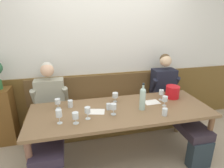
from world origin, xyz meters
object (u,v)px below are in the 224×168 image
at_px(wine_glass_mid_right, 161,93).
at_px(water_tumbler_right, 70,104).
at_px(ice_bucket, 172,92).
at_px(wine_bottle_amber_mid, 143,98).
at_px(person_left_seat, 50,116).
at_px(wine_glass_center_rear, 165,99).
at_px(water_tumbler_center, 108,107).
at_px(wall_bench, 110,115).
at_px(wine_glass_by_bottle, 88,110).
at_px(wine_glass_left_end, 59,114).
at_px(wine_glass_center_front, 75,116).
at_px(wine_glass_right_end, 58,102).
at_px(water_tumbler_left, 165,112).
at_px(person_center_right_seat, 173,100).
at_px(dining_table, 121,114).
at_px(wine_glass_near_bucket, 113,107).
at_px(wine_glass_mid_left, 115,96).

distance_m(wine_glass_mid_right, water_tumbler_right, 1.27).
relative_size(ice_bucket, wine_bottle_amber_mid, 0.55).
height_order(person_left_seat, wine_glass_center_rear, person_left_seat).
bearing_deg(water_tumbler_center, ice_bucket, 9.09).
xyz_separation_m(wall_bench, wine_glass_center_rear, (0.59, -0.71, 0.54)).
bearing_deg(person_left_seat, wine_glass_by_bottle, -41.54).
xyz_separation_m(wine_glass_left_end, wine_glass_by_bottle, (0.32, 0.03, -0.01)).
xyz_separation_m(wine_bottle_amber_mid, wine_glass_center_front, (-0.85, -0.15, -0.07)).
height_order(wine_glass_left_end, water_tumbler_right, wine_glass_left_end).
bearing_deg(wine_glass_right_end, water_tumbler_left, -21.09).
height_order(person_center_right_seat, wine_glass_right_end, person_center_right_seat).
distance_m(water_tumbler_center, water_tumbler_left, 0.70).
bearing_deg(wine_bottle_amber_mid, wall_bench, 109.50).
bearing_deg(wine_glass_right_end, ice_bucket, -0.76).
bearing_deg(wine_glass_right_end, person_center_right_seat, 3.69).
xyz_separation_m(dining_table, wine_glass_mid_right, (0.63, 0.16, 0.18)).
height_order(wall_bench, person_left_seat, person_left_seat).
bearing_deg(wine_glass_near_bucket, wall_bench, 80.68).
bearing_deg(wine_glass_mid_left, wine_glass_left_end, -150.99).
xyz_separation_m(wine_glass_left_end, wine_glass_near_bucket, (0.63, 0.06, -0.02)).
bearing_deg(wine_glass_right_end, wine_glass_center_front, -64.39).
relative_size(ice_bucket, wine_glass_near_bucket, 1.38).
bearing_deg(wine_glass_by_bottle, wine_glass_right_end, 134.30).
distance_m(wall_bench, wine_bottle_amber_mid, 0.99).
bearing_deg(person_left_seat, water_tumbler_left, -21.69).
distance_m(ice_bucket, water_tumbler_right, 1.47).
xyz_separation_m(person_left_seat, wine_glass_center_front, (0.33, -0.49, 0.23)).
relative_size(wine_glass_center_front, wine_glass_by_bottle, 0.91).
bearing_deg(wall_bench, water_tumbler_center, -104.02).
bearing_deg(wine_glass_near_bucket, wine_glass_mid_left, 72.69).
height_order(wine_glass_left_end, water_tumbler_center, wine_glass_left_end).
distance_m(wall_bench, ice_bucket, 1.10).
bearing_deg(wine_glass_by_bottle, ice_bucket, 14.65).
height_order(wall_bench, wine_bottle_amber_mid, wine_bottle_amber_mid).
height_order(wine_glass_right_end, wine_glass_center_rear, wine_glass_center_rear).
relative_size(wine_glass_by_bottle, water_tumbler_center, 1.81).
height_order(wall_bench, wine_glass_by_bottle, wall_bench).
height_order(wine_glass_center_front, water_tumbler_center, wine_glass_center_front).
relative_size(wall_bench, wine_glass_mid_right, 17.29).
bearing_deg(water_tumbler_left, wall_bench, 116.14).
bearing_deg(wine_glass_left_end, wine_glass_right_end, 94.19).
bearing_deg(wine_glass_mid_left, water_tumbler_left, -46.89).
bearing_deg(ice_bucket, wine_bottle_amber_mid, -156.10).
relative_size(wall_bench, wine_glass_by_bottle, 17.59).
xyz_separation_m(wall_bench, wine_glass_near_bucket, (-0.13, -0.79, 0.54)).
relative_size(wine_glass_by_bottle, water_tumbler_left, 1.62).
relative_size(wine_glass_mid_left, wine_glass_near_bucket, 0.92).
distance_m(person_left_seat, water_tumbler_right, 0.35).
distance_m(wine_glass_center_front, wine_glass_right_end, 0.47).
xyz_separation_m(wall_bench, dining_table, (0.00, -0.68, 0.37)).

